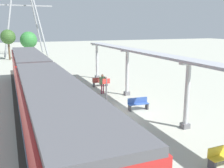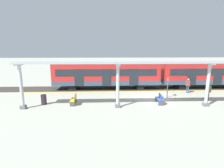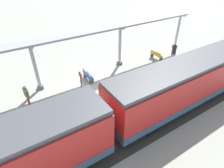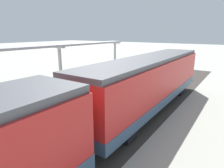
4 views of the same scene
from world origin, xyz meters
The scene contains 14 objects.
ground_plane centered at (0.00, 0.00, 0.00)m, with size 176.00×176.00×0.00m, color #A8AA9C.
tactile_edge_strip centered at (-2.99, 0.00, 0.00)m, with size 0.46×30.95×0.01m, color gold.
trackbed centered at (-4.83, 0.00, 0.00)m, with size 3.20×42.95×0.01m, color #38332D.
train_near_carriage centered at (-4.82, -4.95, 1.83)m, with size 2.65×13.44×3.48m.
canopy_pillar_nearest centered at (2.78, -12.25, 1.96)m, with size 1.10×0.44×3.88m.
canopy_pillar_second centered at (2.78, -4.08, 1.96)m, with size 1.10×0.44×3.88m.
canopy_pillar_third centered at (2.78, 3.91, 1.96)m, with size 1.10×0.44×3.88m.
canopy_beam centered at (2.78, -0.15, 3.96)m, with size 1.20×25.01×0.16m, color #A8AAB2.
bench_near_end centered at (1.81, -0.01, 0.44)m, with size 1.52×0.52×0.86m.
bench_mid_platform centered at (1.67, -8.09, 0.44)m, with size 1.51×0.46×0.86m.
trash_bin centered at (1.66, -10.86, 0.47)m, with size 0.48×0.48×0.94m, color #322331.
platform_info_sign centered at (-0.07, 1.39, 1.33)m, with size 0.56×0.10×2.20m.
passenger_waiting_near_edge centered at (-1.96, 4.52, 1.08)m, with size 0.51×0.51×1.73m.
passenger_by_the_benches centered at (0.99, 5.18, 1.08)m, with size 0.53×0.29×1.73m.
Camera 3 is at (-11.26, 5.78, 9.12)m, focal length 30.14 mm.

